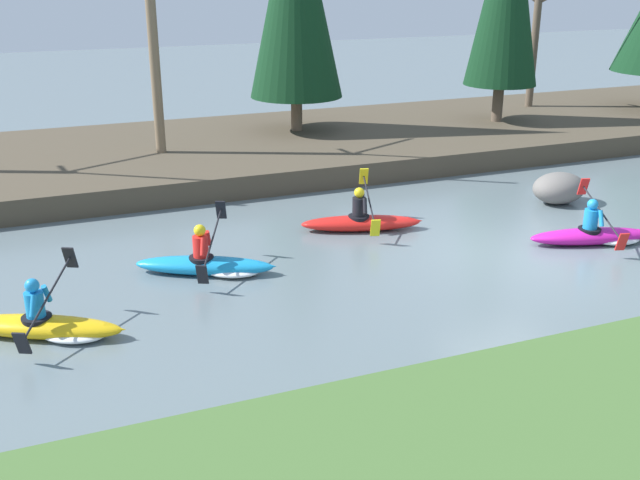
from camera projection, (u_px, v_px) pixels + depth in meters
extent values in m
plane|color=slate|center=(516.00, 255.00, 15.51)|extent=(90.00, 90.00, 0.00)
cube|color=#4C4233|center=(331.00, 142.00, 23.97)|extent=(44.00, 8.13, 0.62)
cylinder|color=brown|center=(297.00, 113.00, 24.00)|extent=(0.36, 0.36, 1.09)
cylinder|color=brown|center=(498.00, 103.00, 25.41)|extent=(0.36, 0.36, 1.24)
cylinder|color=#7A664C|center=(155.00, 64.00, 20.48)|extent=(0.28, 0.28, 4.96)
cylinder|color=brown|center=(533.00, 54.00, 27.66)|extent=(0.28, 0.28, 3.88)
ellipsoid|color=#C61999|center=(591.00, 236.00, 16.06)|extent=(2.76, 1.28, 0.34)
cylinder|color=black|center=(589.00, 230.00, 16.00)|extent=(0.59, 0.59, 0.08)
cylinder|color=#1984CC|center=(591.00, 219.00, 15.91)|extent=(0.37, 0.37, 0.42)
sphere|color=#1E89D1|center=(593.00, 204.00, 15.80)|extent=(0.28, 0.28, 0.23)
cylinder|color=#1984CC|center=(591.00, 211.00, 16.12)|extent=(0.15, 0.24, 0.35)
cylinder|color=#1984CC|center=(601.00, 218.00, 15.67)|extent=(0.15, 0.24, 0.35)
cylinder|color=black|center=(602.00, 213.00, 15.90)|extent=(0.53, 1.86, 0.65)
cube|color=red|center=(583.00, 187.00, 16.68)|extent=(0.23, 0.20, 0.41)
cube|color=red|center=(622.00, 242.00, 15.12)|extent=(0.23, 0.20, 0.41)
ellipsoid|color=white|center=(614.00, 239.00, 16.15)|extent=(1.24, 0.96, 0.18)
ellipsoid|color=red|center=(361.00, 223.00, 16.87)|extent=(2.76, 1.38, 0.34)
cone|color=red|center=(415.00, 221.00, 16.96)|extent=(0.39, 0.30, 0.20)
cylinder|color=black|center=(359.00, 217.00, 16.82)|extent=(0.60, 0.60, 0.08)
cylinder|color=black|center=(359.00, 207.00, 16.73)|extent=(0.38, 0.38, 0.42)
sphere|color=yellow|center=(359.00, 193.00, 16.62)|extent=(0.29, 0.29, 0.23)
cylinder|color=black|center=(362.00, 200.00, 16.93)|extent=(0.15, 0.24, 0.35)
cylinder|color=black|center=(365.00, 206.00, 16.48)|extent=(0.15, 0.24, 0.35)
cylinder|color=black|center=(369.00, 201.00, 16.70)|extent=(0.60, 1.84, 0.65)
cube|color=yellow|center=(364.00, 176.00, 17.49)|extent=(0.24, 0.21, 0.41)
cube|color=yellow|center=(375.00, 228.00, 15.92)|extent=(0.24, 0.21, 0.41)
ellipsoid|color=#1993D6|center=(204.00, 265.00, 14.49)|extent=(2.69, 1.72, 0.34)
cone|color=#1993D6|center=(268.00, 266.00, 14.41)|extent=(0.40, 0.33, 0.20)
cylinder|color=black|center=(201.00, 258.00, 14.45)|extent=(0.64, 0.64, 0.08)
cylinder|color=red|center=(201.00, 246.00, 14.36)|extent=(0.40, 0.40, 0.42)
sphere|color=yellow|center=(200.00, 230.00, 14.25)|extent=(0.31, 0.31, 0.23)
cylinder|color=red|center=(208.00, 238.00, 14.55)|extent=(0.18, 0.24, 0.35)
cylinder|color=red|center=(203.00, 247.00, 14.10)|extent=(0.18, 0.24, 0.35)
cylinder|color=black|center=(212.00, 240.00, 14.30)|extent=(0.87, 1.74, 0.65)
cube|color=black|center=(221.00, 210.00, 15.09)|extent=(0.25, 0.23, 0.41)
cube|color=black|center=(202.00, 275.00, 13.52)|extent=(0.25, 0.23, 0.41)
ellipsoid|color=white|center=(232.00, 270.00, 14.49)|extent=(1.30, 1.11, 0.18)
ellipsoid|color=yellow|center=(41.00, 327.00, 12.04)|extent=(2.67, 1.79, 0.34)
cone|color=yellow|center=(115.00, 329.00, 11.92)|extent=(0.40, 0.34, 0.20)
cylinder|color=black|center=(37.00, 318.00, 11.99)|extent=(0.65, 0.65, 0.08)
cylinder|color=#1984CC|center=(35.00, 304.00, 11.91)|extent=(0.41, 0.41, 0.42)
sphere|color=#1E89D1|center=(32.00, 286.00, 11.79)|extent=(0.31, 0.31, 0.23)
cylinder|color=#1984CC|center=(47.00, 293.00, 12.09)|extent=(0.18, 0.24, 0.35)
cylinder|color=#1984CC|center=(33.00, 306.00, 11.64)|extent=(0.18, 0.24, 0.35)
cylinder|color=black|center=(48.00, 298.00, 11.84)|extent=(0.92, 1.71, 0.65)
cube|color=black|center=(70.00, 258.00, 12.62)|extent=(0.25, 0.23, 0.41)
cube|color=black|center=(22.00, 343.00, 11.06)|extent=(0.25, 0.23, 0.41)
ellipsoid|color=white|center=(74.00, 333.00, 12.01)|extent=(1.30, 1.13, 0.18)
ellipsoid|color=slate|center=(559.00, 188.00, 18.73)|extent=(1.38, 1.08, 0.78)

